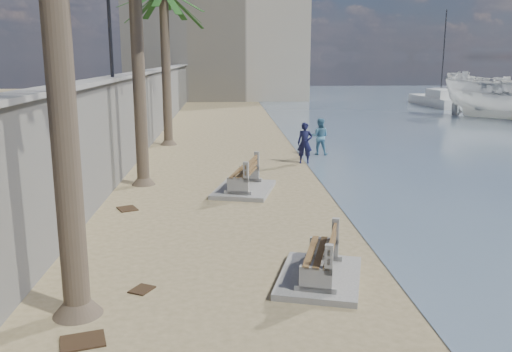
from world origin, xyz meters
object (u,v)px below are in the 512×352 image
person_a (305,140)px  yacht_far (438,102)px  bench_far (244,178)px  sailboat_west (440,96)px  bench_near (320,260)px  person_b (320,135)px

person_a → yacht_far: (15.84, 26.11, -0.61)m
bench_far → sailboat_west: (21.68, 38.07, -0.15)m
bench_far → person_a: size_ratio=1.48×
bench_near → sailboat_west: sailboat_west is taller
sailboat_west → person_a: bearing=-119.7°
person_a → sailboat_west: sailboat_west is taller
person_b → person_a: bearing=78.9°
bench_near → yacht_far: yacht_far is taller
bench_near → yacht_far: size_ratio=0.30×
person_b → yacht_far: size_ratio=0.21×
person_b → sailboat_west: 36.29m
bench_near → sailboat_west: 49.70m
person_a → yacht_far: bearing=70.1°
sailboat_west → bench_near: bearing=-114.3°
bench_far → yacht_far: size_ratio=0.34×
bench_far → bench_near: bearing=-80.4°
person_b → bench_far: bearing=76.3°
bench_near → bench_far: bearing=99.6°
bench_near → yacht_far: bearing=65.5°
person_a → sailboat_west: bearing=71.7°
person_a → sailboat_west: (19.02, 33.40, -0.66)m
person_b → yacht_far: 28.40m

